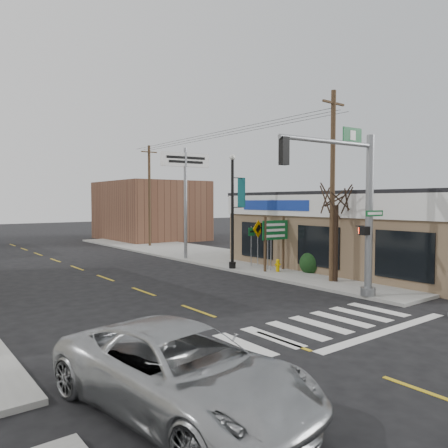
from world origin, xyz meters
TOP-DOWN VIEW (x-y plane):
  - ground at (0.00, 0.00)m, footprint 140.00×140.00m
  - sidewalk_right at (9.00, 13.00)m, footprint 6.00×38.00m
  - center_line at (0.00, 8.00)m, footprint 0.12×56.00m
  - crosswalk at (0.00, 0.40)m, footprint 11.00×2.20m
  - thrift_store at (14.50, 6.00)m, footprint 12.00×14.00m
  - bldg_distant_right at (12.00, 30.00)m, footprint 8.00×10.00m
  - suv at (-4.21, -1.69)m, footprint 3.27×5.71m
  - traffic_signal_pole at (5.46, 1.60)m, footprint 4.93×0.38m
  - guide_sign at (7.60, 8.13)m, footprint 1.60×0.13m
  - fire_hydrant at (7.45, 7.75)m, footprint 0.20×0.20m
  - ped_crossing_sign at (8.20, 10.09)m, footprint 0.99×0.07m
  - lamp_post at (6.36, 10.02)m, footprint 0.79×0.62m
  - dance_center_sign at (6.50, 14.97)m, footprint 3.25×0.20m
  - bare_tree at (7.59, 4.24)m, footprint 2.56×2.56m
  - shrub_front at (9.96, 2.29)m, footprint 1.20×1.20m
  - shrub_back at (8.69, 6.61)m, footprint 1.19×1.19m
  - utility_pole_near at (7.50, 4.39)m, footprint 1.47×0.22m
  - utility_pole_far at (8.47, 23.45)m, footprint 1.40×0.21m

SIDE VIEW (x-z plane):
  - ground at x=0.00m, z-range 0.00..0.00m
  - center_line at x=0.00m, z-range 0.00..0.01m
  - crosswalk at x=0.00m, z-range 0.00..0.01m
  - sidewalk_right at x=9.00m, z-range 0.00..0.13m
  - fire_hydrant at x=7.45m, z-range 0.16..0.80m
  - shrub_back at x=8.69m, z-range 0.13..1.03m
  - shrub_front at x=9.96m, z-range 0.13..1.03m
  - suv at x=-4.21m, z-range 0.00..1.50m
  - ped_crossing_sign at x=8.20m, z-range 0.61..3.15m
  - guide_sign at x=7.60m, z-range 0.54..3.34m
  - thrift_store at x=14.50m, z-range 0.00..4.00m
  - bldg_distant_right at x=12.00m, z-range 0.00..5.60m
  - lamp_post at x=6.36m, z-range 0.61..6.67m
  - traffic_signal_pole at x=5.46m, z-range 0.73..6.97m
  - bare_tree at x=7.59m, z-range 1.60..6.72m
  - utility_pole_far at x=8.47m, z-range 0.23..8.29m
  - utility_pole_near at x=7.50m, z-range 0.24..8.71m
  - dance_center_sign at x=6.50m, z-range 1.87..8.77m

